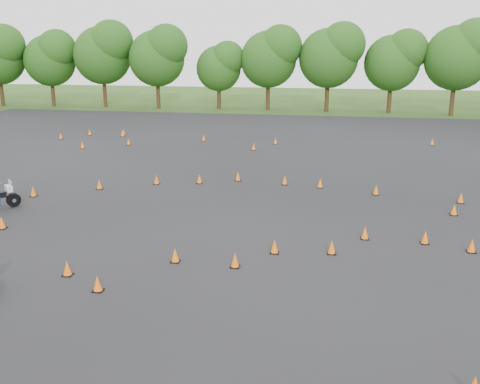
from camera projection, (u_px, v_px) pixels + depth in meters
name	position (u px, v px, depth m)	size (l,w,h in m)	color
ground	(219.00, 258.00, 17.82)	(140.00, 140.00, 0.00)	#2D5119
asphalt_pad	(248.00, 206.00, 23.50)	(62.00, 62.00, 0.00)	black
treeline	(353.00, 68.00, 49.30)	(87.06, 32.18, 11.11)	#224C15
traffic_cones	(238.00, 203.00, 23.15)	(36.62, 33.02, 0.45)	orange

